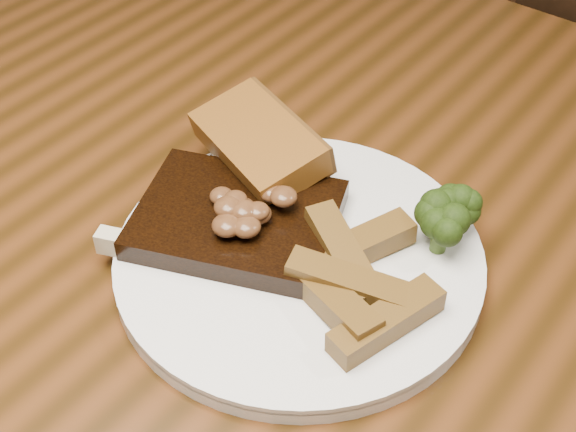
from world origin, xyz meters
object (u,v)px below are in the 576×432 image
(plate, at_px, (299,260))
(dining_table, at_px, (281,310))
(potato_wedges, at_px, (375,296))
(steak, at_px, (237,221))
(garlic_bread, at_px, (259,162))

(plate, bearing_deg, dining_table, 149.58)
(dining_table, relative_size, potato_wedges, 14.18)
(dining_table, distance_m, plate, 0.11)
(steak, height_order, potato_wedges, potato_wedges)
(dining_table, distance_m, steak, 0.12)
(potato_wedges, bearing_deg, garlic_bread, 157.63)
(potato_wedges, bearing_deg, plate, 173.07)
(steak, distance_m, garlic_bread, 0.07)
(steak, distance_m, potato_wedges, 0.12)
(garlic_bread, bearing_deg, dining_table, -15.88)
(plate, bearing_deg, garlic_bread, 146.42)
(steak, relative_size, garlic_bread, 1.28)
(dining_table, height_order, steak, steak)
(dining_table, xyz_separation_m, potato_wedges, (0.10, -0.03, 0.12))
(plate, relative_size, steak, 1.85)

